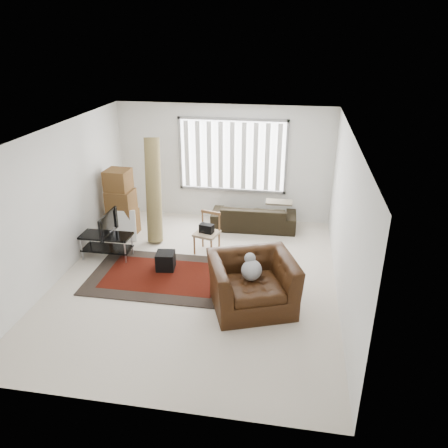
# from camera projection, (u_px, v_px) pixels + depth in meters

# --- Properties ---
(room) EXTENTS (6.00, 6.02, 2.71)m
(room) POSITION_uv_depth(u_px,v_px,m) (203.00, 180.00, 7.74)
(room) COLOR beige
(room) RESTS_ON ground
(persian_rug) EXTENTS (2.63, 1.76, 0.02)m
(persian_rug) POSITION_uv_depth(u_px,v_px,m) (162.00, 276.00, 8.10)
(persian_rug) COLOR black
(persian_rug) RESTS_ON ground
(tv_stand) EXTENTS (1.00, 0.45, 0.50)m
(tv_stand) POSITION_uv_depth(u_px,v_px,m) (107.00, 241.00, 8.64)
(tv_stand) COLOR black
(tv_stand) RESTS_ON ground
(tv) EXTENTS (0.10, 0.81, 0.46)m
(tv) POSITION_uv_depth(u_px,v_px,m) (105.00, 224.00, 8.49)
(tv) COLOR black
(tv) RESTS_ON tv_stand
(subwoofer) EXTENTS (0.38, 0.38, 0.34)m
(subwoofer) POSITION_uv_depth(u_px,v_px,m) (166.00, 261.00, 8.26)
(subwoofer) COLOR black
(subwoofer) RESTS_ON persian_rug
(moving_boxes) EXTENTS (0.63, 0.58, 1.49)m
(moving_boxes) POSITION_uv_depth(u_px,v_px,m) (121.00, 205.00, 9.51)
(moving_boxes) COLOR brown
(moving_boxes) RESTS_ON ground
(white_flatpack) EXTENTS (0.56, 0.32, 0.68)m
(white_flatpack) POSITION_uv_depth(u_px,v_px,m) (123.00, 226.00, 9.35)
(white_flatpack) COLOR silver
(white_flatpack) RESTS_ON ground
(rolled_rug) EXTENTS (0.49, 0.89, 2.20)m
(rolled_rug) POSITION_uv_depth(u_px,v_px,m) (154.00, 190.00, 9.18)
(rolled_rug) COLOR olive
(rolled_rug) RESTS_ON ground
(sofa) EXTENTS (1.94, 0.89, 0.74)m
(sofa) POSITION_uv_depth(u_px,v_px,m) (254.00, 213.00, 9.94)
(sofa) COLOR black
(sofa) RESTS_ON ground
(side_chair) EXTENTS (0.55, 0.55, 0.84)m
(side_chair) POSITION_uv_depth(u_px,v_px,m) (207.00, 231.00, 8.82)
(side_chair) COLOR #9E8667
(side_chair) RESTS_ON ground
(armchair) EXTENTS (1.66, 1.56, 0.99)m
(armchair) POSITION_uv_depth(u_px,v_px,m) (252.00, 280.00, 7.04)
(armchair) COLOR #321A0A
(armchair) RESTS_ON ground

